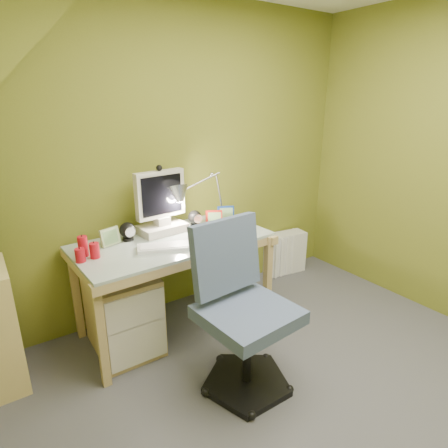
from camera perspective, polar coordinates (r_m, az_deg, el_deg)
floor at (r=2.39m, az=15.19°, el=-26.73°), size 3.20×3.20×0.01m
wall_back at (r=2.99m, az=-6.53°, el=9.45°), size 3.20×0.01×2.40m
slope_ceiling at (r=1.10m, az=-16.04°, el=27.29°), size 1.10×3.20×1.10m
desk at (r=2.82m, az=-7.43°, el=-9.20°), size 1.39×0.74×0.72m
monitor at (r=2.75m, az=-9.68°, el=3.97°), size 0.41×0.26×0.53m
speaker_left at (r=2.69m, az=-14.49°, el=-1.09°), size 0.11×0.11×0.13m
speaker_right at (r=2.90m, az=-4.47°, el=0.87°), size 0.12×0.12×0.13m
keyboard at (r=2.52m, az=-7.97°, el=-3.38°), size 0.47×0.29×0.02m
mousepad at (r=2.74m, az=0.69°, el=-1.55°), size 0.24×0.18×0.01m
mouse at (r=2.73m, az=0.69°, el=-1.26°), size 0.11×0.07×0.03m
amber_tumbler at (r=2.67m, az=-3.57°, el=-1.16°), size 0.08×0.08×0.09m
candle_cluster at (r=2.47m, az=-20.46°, el=-3.49°), size 0.20×0.18×0.13m
photo_frame_red at (r=2.95m, az=-1.54°, el=1.02°), size 0.12×0.08×0.11m
photo_frame_blue at (r=3.05m, az=0.27°, el=1.69°), size 0.13×0.07×0.12m
photo_frame_green at (r=2.64m, az=-16.97°, el=-1.86°), size 0.14×0.06×0.12m
desk_lamp at (r=2.95m, az=-1.72°, el=5.86°), size 0.58×0.32×0.59m
task_chair at (r=2.20m, az=3.69°, el=-13.10°), size 0.62×0.62×1.04m
radiator at (r=3.80m, az=9.22°, el=-4.32°), size 0.43×0.22×0.41m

